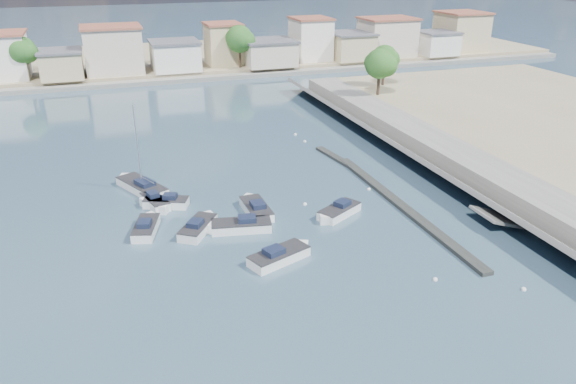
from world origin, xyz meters
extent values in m
plane|color=#293B52|center=(0.00, 40.00, 0.00)|extent=(400.00, 400.00, 0.00)
cube|color=slate|center=(18.50, 13.00, 0.90)|extent=(5.00, 90.00, 1.80)
cube|color=slate|center=(14.15, 13.00, 0.90)|extent=(4.17, 90.00, 2.86)
cube|color=slate|center=(14.00, 4.00, 0.40)|extent=(5.31, 3.50, 1.94)
cube|color=black|center=(7.00, 10.00, 0.17)|extent=(1.00, 26.00, 0.35)
cube|color=black|center=(6.50, 24.00, 0.15)|extent=(2.00, 8.05, 0.30)
cube|color=gray|center=(0.00, 92.00, 0.70)|extent=(160.00, 40.00, 1.40)
cube|color=slate|center=(0.00, 71.00, 0.40)|extent=(160.00, 2.50, 0.80)
cube|color=white|center=(-34.00, 78.00, 5.15)|extent=(9.00, 9.00, 7.50)
cube|color=#C9B88A|center=(-24.00, 75.00, 3.65)|extent=(7.00, 8.00, 4.50)
cube|color=#595960|center=(-24.00, 75.00, 6.08)|extent=(7.42, 8.48, 0.35)
cube|color=beige|center=(-15.00, 77.00, 5.40)|extent=(10.00, 9.00, 8.00)
cube|color=#99513D|center=(-15.00, 77.00, 9.58)|extent=(10.60, 9.54, 0.35)
cube|color=white|center=(-4.00, 76.00, 3.90)|extent=(8.50, 8.50, 5.00)
cube|color=#595960|center=(-4.00, 76.00, 6.58)|extent=(9.01, 9.01, 0.35)
cube|color=#C9B88A|center=(6.00, 79.00, 5.15)|extent=(6.50, 7.50, 7.50)
cube|color=#99513D|center=(6.00, 79.00, 9.08)|extent=(6.89, 7.95, 0.35)
cube|color=beige|center=(14.00, 75.00, 3.65)|extent=(9.50, 9.00, 4.50)
cube|color=#595960|center=(14.00, 75.00, 6.08)|extent=(10.07, 9.54, 0.35)
cube|color=white|center=(24.00, 78.00, 5.40)|extent=(7.00, 8.00, 8.00)
cube|color=#99513D|center=(24.00, 78.00, 9.58)|extent=(7.42, 8.48, 0.35)
cube|color=#C9B88A|center=(32.00, 76.00, 3.90)|extent=(8.00, 9.00, 5.00)
cube|color=#595960|center=(32.00, 76.00, 6.58)|extent=(8.48, 9.54, 0.35)
cube|color=beige|center=(41.00, 77.00, 5.15)|extent=(10.50, 8.50, 7.50)
cube|color=#99513D|center=(41.00, 77.00, 9.08)|extent=(11.13, 9.01, 0.35)
cube|color=white|center=(52.00, 75.00, 3.65)|extent=(7.50, 7.50, 4.50)
cube|color=#595960|center=(52.00, 75.00, 6.08)|extent=(7.95, 7.95, 0.35)
cube|color=#C9B88A|center=(60.00, 78.00, 5.40)|extent=(9.00, 9.50, 8.00)
cube|color=#99513D|center=(60.00, 78.00, 9.58)|extent=(9.54, 10.07, 0.35)
cylinder|color=#38281E|center=(-30.00, 75.00, 3.09)|extent=(0.44, 0.44, 3.38)
sphere|color=#25561C|center=(-30.00, 75.00, 6.43)|extent=(4.80, 4.80, 4.80)
sphere|color=#25561C|center=(-29.10, 74.40, 6.20)|extent=(3.60, 3.60, 3.60)
sphere|color=#25561C|center=(-30.75, 75.45, 6.58)|extent=(3.30, 3.30, 3.30)
cylinder|color=#38281E|center=(-12.00, 78.00, 2.86)|extent=(0.44, 0.44, 2.93)
sphere|color=#25561C|center=(-12.00, 78.00, 5.75)|extent=(4.16, 4.16, 4.16)
sphere|color=#25561C|center=(-11.22, 77.48, 5.56)|extent=(3.12, 3.12, 3.12)
sphere|color=#25561C|center=(-12.65, 78.39, 5.88)|extent=(2.86, 2.86, 2.86)
cylinder|color=#38281E|center=(8.00, 74.00, 3.20)|extent=(0.44, 0.44, 3.60)
sphere|color=#25561C|center=(8.00, 74.00, 6.76)|extent=(5.12, 5.12, 5.12)
sphere|color=#25561C|center=(8.96, 73.36, 6.52)|extent=(3.84, 3.84, 3.84)
sphere|color=#25561C|center=(7.20, 74.48, 6.92)|extent=(3.52, 3.52, 3.52)
cylinder|color=#38281E|center=(24.00, 77.00, 2.97)|extent=(0.44, 0.44, 3.15)
sphere|color=#25561C|center=(24.00, 77.00, 6.09)|extent=(4.48, 4.48, 4.48)
sphere|color=#25561C|center=(24.84, 76.44, 5.88)|extent=(3.36, 3.36, 3.36)
sphere|color=#25561C|center=(23.30, 77.42, 6.23)|extent=(3.08, 3.08, 3.08)
cylinder|color=#38281E|center=(40.00, 76.00, 2.75)|extent=(0.44, 0.44, 2.70)
sphere|color=#25561C|center=(40.00, 76.00, 5.42)|extent=(3.84, 3.84, 3.84)
sphere|color=#25561C|center=(40.72, 75.52, 5.24)|extent=(2.88, 2.88, 2.88)
sphere|color=#25561C|center=(39.40, 76.36, 5.54)|extent=(2.64, 2.64, 2.64)
cylinder|color=#38281E|center=(22.00, 44.00, 3.38)|extent=(0.44, 0.44, 3.15)
sphere|color=#25561C|center=(22.00, 44.00, 6.49)|extent=(4.48, 4.48, 4.48)
sphere|color=#25561C|center=(22.84, 43.44, 6.28)|extent=(3.36, 3.36, 3.36)
sphere|color=#25561C|center=(21.30, 44.42, 6.63)|extent=(3.08, 3.08, 3.08)
cylinder|color=#38281E|center=(26.00, 50.00, 3.26)|extent=(0.44, 0.44, 2.93)
sphere|color=#25561C|center=(26.00, 50.00, 6.15)|extent=(4.16, 4.16, 4.16)
sphere|color=#25561C|center=(26.78, 49.48, 5.96)|extent=(3.12, 3.12, 3.12)
sphere|color=#25561C|center=(25.35, 50.39, 6.29)|extent=(2.86, 2.86, 2.86)
cube|color=white|center=(-6.19, 13.02, 0.30)|extent=(2.00, 4.91, 1.00)
cube|color=white|center=(-6.23, 15.11, 0.30)|extent=(1.91, 1.91, 1.00)
cube|color=#262628|center=(-6.19, 13.02, 0.80)|extent=(2.04, 4.91, 0.08)
cube|color=#182037|center=(-6.18, 12.53, 1.04)|extent=(1.21, 1.48, 0.48)
cube|color=white|center=(-16.13, 12.36, 0.30)|extent=(2.83, 4.53, 1.00)
cube|color=white|center=(-15.62, 14.08, 0.30)|extent=(1.64, 1.64, 1.00)
cube|color=#262628|center=(-16.13, 12.36, 0.80)|extent=(2.87, 4.54, 0.08)
cube|color=#182037|center=(-16.25, 11.95, 1.04)|extent=(1.37, 1.51, 0.48)
cube|color=white|center=(-8.34, 10.14, 0.30)|extent=(5.34, 2.85, 1.00)
cube|color=white|center=(-10.49, 10.56, 0.30)|extent=(1.89, 1.89, 1.00)
cube|color=#262628|center=(-8.34, 10.14, 0.80)|extent=(5.35, 2.89, 0.08)
cube|color=#182037|center=(-7.85, 10.04, 1.04)|extent=(1.72, 1.46, 0.48)
cube|color=white|center=(0.80, 10.13, 0.30)|extent=(4.69, 3.75, 1.00)
cube|color=white|center=(-0.82, 9.19, 0.30)|extent=(1.55, 1.55, 1.00)
cube|color=#262628|center=(0.80, 10.13, 0.80)|extent=(4.70, 3.78, 0.08)
cube|color=#182037|center=(1.17, 10.35, 1.04)|extent=(1.69, 1.62, 0.48)
cube|color=white|center=(-11.94, 11.00, 0.30)|extent=(4.00, 4.73, 1.00)
cube|color=white|center=(-10.85, 12.60, 0.30)|extent=(1.48, 1.48, 1.00)
cube|color=#262628|center=(-11.94, 11.00, 0.80)|extent=(4.03, 4.75, 0.08)
cube|color=#182037|center=(-12.19, 10.63, 1.04)|extent=(1.67, 1.74, 0.48)
cube|color=white|center=(-13.79, 17.14, 0.30)|extent=(4.39, 3.07, 1.00)
cube|color=white|center=(-15.40, 17.81, 0.30)|extent=(1.50, 1.50, 1.00)
cube|color=#262628|center=(-13.79, 17.14, 0.80)|extent=(4.40, 3.10, 0.08)
cube|color=#182037|center=(-13.41, 16.98, 1.04)|extent=(1.52, 1.40, 0.48)
cube|color=white|center=(-14.76, 17.58, 0.30)|extent=(2.50, 4.23, 1.00)
cube|color=white|center=(-14.30, 15.92, 0.30)|extent=(1.45, 1.45, 1.00)
cube|color=#262628|center=(-14.76, 17.58, 0.80)|extent=(2.53, 4.24, 0.08)
cube|color=#182037|center=(-14.86, 17.96, 1.04)|extent=(1.21, 1.40, 0.48)
cube|color=white|center=(-6.91, 4.13, 0.30)|extent=(5.24, 3.54, 1.00)
cube|color=white|center=(-4.95, 4.89, 0.30)|extent=(1.78, 1.78, 1.00)
cube|color=#262628|center=(-6.91, 4.13, 0.80)|extent=(5.25, 3.58, 0.08)
cube|color=#182037|center=(-7.36, 3.96, 1.04)|extent=(1.79, 1.63, 0.48)
cube|color=white|center=(-15.57, 21.76, 0.30)|extent=(4.77, 6.86, 1.00)
cube|color=white|center=(-16.80, 24.37, 0.30)|extent=(1.98, 1.98, 1.00)
cube|color=#262628|center=(-15.57, 21.76, 0.80)|extent=(4.80, 6.88, 0.08)
cube|color=#182037|center=(-15.30, 21.17, 1.04)|extent=(2.06, 2.35, 0.48)
cylinder|color=silver|center=(-15.57, 21.76, 4.80)|extent=(0.12, 0.12, 8.00)
cylinder|color=silver|center=(-15.06, 20.68, 1.50)|extent=(1.09, 2.21, 0.08)
sphere|color=white|center=(3.02, -2.18, 0.05)|extent=(0.37, 0.37, 0.37)
sphere|color=white|center=(-1.35, 13.29, 0.05)|extent=(0.37, 0.37, 0.37)
sphere|color=white|center=(8.23, -5.34, 0.05)|extent=(0.37, 0.37, 0.37)
sphere|color=white|center=(5.99, 14.56, 0.05)|extent=(0.37, 0.37, 0.37)
sphere|color=white|center=(5.27, 31.06, 0.05)|extent=(0.37, 0.37, 0.37)
sphere|color=white|center=(5.09, 34.16, 0.05)|extent=(0.37, 0.37, 0.37)
camera|label=1|loc=(-18.46, -31.82, 22.09)|focal=35.00mm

